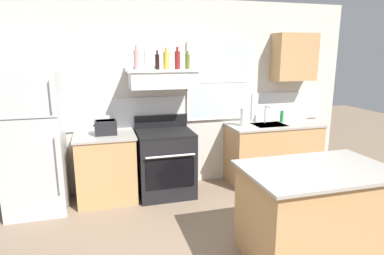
{
  "coord_description": "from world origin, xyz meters",
  "views": [
    {
      "loc": [
        -1.08,
        -2.44,
        1.96
      ],
      "look_at": [
        -0.05,
        1.2,
        1.1
      ],
      "focal_mm": 30.69,
      "sensor_mm": 36.0,
      "label": 1
    }
  ],
  "objects_px": {
    "bottle_clear_tall": "(146,59)",
    "bottle_balsamic_dark": "(157,62)",
    "stove_range": "(165,163)",
    "dish_soap_bottle": "(282,116)",
    "bottle_olive_oil_square": "(188,61)",
    "toaster": "(106,127)",
    "bottle_rose_pink": "(137,60)",
    "kitchen_island": "(315,213)",
    "bottle_champagne_gold_foil": "(166,60)",
    "paper_towel_roll": "(244,117)",
    "refrigerator": "(33,143)",
    "bottle_red_label_wine": "(177,60)"
  },
  "relations": [
    {
      "from": "dish_soap_bottle",
      "to": "toaster",
      "type": "bearing_deg",
      "value": -178.1
    },
    {
      "from": "bottle_olive_oil_square",
      "to": "bottle_clear_tall",
      "type": "bearing_deg",
      "value": 177.85
    },
    {
      "from": "bottle_rose_pink",
      "to": "dish_soap_bottle",
      "type": "relative_size",
      "value": 1.74
    },
    {
      "from": "bottle_champagne_gold_foil",
      "to": "paper_towel_roll",
      "type": "bearing_deg",
      "value": -4.91
    },
    {
      "from": "dish_soap_bottle",
      "to": "kitchen_island",
      "type": "relative_size",
      "value": 0.13
    },
    {
      "from": "stove_range",
      "to": "bottle_clear_tall",
      "type": "bearing_deg",
      "value": 155.82
    },
    {
      "from": "bottle_balsamic_dark",
      "to": "bottle_olive_oil_square",
      "type": "height_order",
      "value": "bottle_balsamic_dark"
    },
    {
      "from": "bottle_red_label_wine",
      "to": "paper_towel_roll",
      "type": "bearing_deg",
      "value": -2.74
    },
    {
      "from": "bottle_red_label_wine",
      "to": "dish_soap_bottle",
      "type": "distance_m",
      "value": 1.89
    },
    {
      "from": "stove_range",
      "to": "refrigerator",
      "type": "bearing_deg",
      "value": -179.2
    },
    {
      "from": "bottle_clear_tall",
      "to": "bottle_champagne_gold_foil",
      "type": "distance_m",
      "value": 0.28
    },
    {
      "from": "refrigerator",
      "to": "bottle_rose_pink",
      "type": "distance_m",
      "value": 1.66
    },
    {
      "from": "bottle_clear_tall",
      "to": "kitchen_island",
      "type": "bearing_deg",
      "value": -55.79
    },
    {
      "from": "bottle_rose_pink",
      "to": "bottle_balsamic_dark",
      "type": "height_order",
      "value": "bottle_rose_pink"
    },
    {
      "from": "toaster",
      "to": "bottle_rose_pink",
      "type": "xyz_separation_m",
      "value": [
        0.44,
        0.04,
        0.87
      ]
    },
    {
      "from": "stove_range",
      "to": "bottle_red_label_wine",
      "type": "height_order",
      "value": "bottle_red_label_wine"
    },
    {
      "from": "bottle_champagne_gold_foil",
      "to": "dish_soap_bottle",
      "type": "height_order",
      "value": "bottle_champagne_gold_foil"
    },
    {
      "from": "bottle_clear_tall",
      "to": "dish_soap_bottle",
      "type": "distance_m",
      "value": 2.27
    },
    {
      "from": "bottle_clear_tall",
      "to": "paper_towel_roll",
      "type": "bearing_deg",
      "value": -2.35
    },
    {
      "from": "bottle_rose_pink",
      "to": "dish_soap_bottle",
      "type": "xyz_separation_m",
      "value": [
        2.22,
        0.05,
        -0.88
      ]
    },
    {
      "from": "toaster",
      "to": "bottle_clear_tall",
      "type": "bearing_deg",
      "value": 4.63
    },
    {
      "from": "bottle_champagne_gold_foil",
      "to": "kitchen_island",
      "type": "xyz_separation_m",
      "value": [
        1.04,
        -1.97,
        -1.41
      ]
    },
    {
      "from": "stove_range",
      "to": "paper_towel_roll",
      "type": "distance_m",
      "value": 1.33
    },
    {
      "from": "bottle_balsamic_dark",
      "to": "refrigerator",
      "type": "bearing_deg",
      "value": -176.13
    },
    {
      "from": "dish_soap_bottle",
      "to": "bottle_clear_tall",
      "type": "bearing_deg",
      "value": -178.83
    },
    {
      "from": "refrigerator",
      "to": "bottle_balsamic_dark",
      "type": "distance_m",
      "value": 1.86
    },
    {
      "from": "toaster",
      "to": "bottle_olive_oil_square",
      "type": "height_order",
      "value": "bottle_olive_oil_square"
    },
    {
      "from": "bottle_rose_pink",
      "to": "kitchen_island",
      "type": "relative_size",
      "value": 0.22
    },
    {
      "from": "bottle_olive_oil_square",
      "to": "paper_towel_roll",
      "type": "distance_m",
      "value": 1.17
    },
    {
      "from": "bottle_clear_tall",
      "to": "kitchen_island",
      "type": "height_order",
      "value": "bottle_clear_tall"
    },
    {
      "from": "bottle_balsamic_dark",
      "to": "bottle_olive_oil_square",
      "type": "relative_size",
      "value": 1.01
    },
    {
      "from": "refrigerator",
      "to": "paper_towel_roll",
      "type": "height_order",
      "value": "refrigerator"
    },
    {
      "from": "bottle_balsamic_dark",
      "to": "kitchen_island",
      "type": "relative_size",
      "value": 0.18
    },
    {
      "from": "bottle_rose_pink",
      "to": "paper_towel_roll",
      "type": "bearing_deg",
      "value": -2.01
    },
    {
      "from": "bottle_olive_oil_square",
      "to": "paper_towel_roll",
      "type": "relative_size",
      "value": 0.91
    },
    {
      "from": "bottle_red_label_wine",
      "to": "paper_towel_roll",
      "type": "xyz_separation_m",
      "value": [
        0.98,
        -0.05,
        -0.83
      ]
    },
    {
      "from": "bottle_balsamic_dark",
      "to": "bottle_champagne_gold_foil",
      "type": "xyz_separation_m",
      "value": [
        0.13,
        0.05,
        0.02
      ]
    },
    {
      "from": "bottle_balsamic_dark",
      "to": "bottle_olive_oil_square",
      "type": "distance_m",
      "value": 0.41
    },
    {
      "from": "paper_towel_roll",
      "to": "bottle_champagne_gold_foil",
      "type": "bearing_deg",
      "value": 175.09
    },
    {
      "from": "bottle_rose_pink",
      "to": "bottle_olive_oil_square",
      "type": "distance_m",
      "value": 0.69
    },
    {
      "from": "toaster",
      "to": "bottle_balsamic_dark",
      "type": "relative_size",
      "value": 1.19
    },
    {
      "from": "bottle_champagne_gold_foil",
      "to": "kitchen_island",
      "type": "distance_m",
      "value": 2.63
    },
    {
      "from": "bottle_rose_pink",
      "to": "bottle_clear_tall",
      "type": "relative_size",
      "value": 0.94
    },
    {
      "from": "toaster",
      "to": "refrigerator",
      "type": "bearing_deg",
      "value": -175.29
    },
    {
      "from": "bottle_rose_pink",
      "to": "bottle_clear_tall",
      "type": "distance_m",
      "value": 0.13
    },
    {
      "from": "bottle_rose_pink",
      "to": "paper_towel_roll",
      "type": "distance_m",
      "value": 1.74
    },
    {
      "from": "bottle_red_label_wine",
      "to": "bottle_olive_oil_square",
      "type": "height_order",
      "value": "bottle_red_label_wine"
    },
    {
      "from": "bottle_champagne_gold_foil",
      "to": "dish_soap_bottle",
      "type": "distance_m",
      "value": 2.01
    },
    {
      "from": "bottle_champagne_gold_foil",
      "to": "bottle_olive_oil_square",
      "type": "xyz_separation_m",
      "value": [
        0.28,
        -0.06,
        -0.02
      ]
    },
    {
      "from": "bottle_clear_tall",
      "to": "bottle_balsamic_dark",
      "type": "xyz_separation_m",
      "value": [
        0.14,
        -0.01,
        -0.03
      ]
    }
  ]
}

